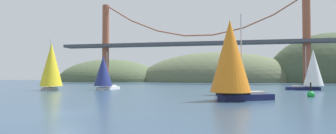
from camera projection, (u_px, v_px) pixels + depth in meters
ground_plane at (68, 114)px, 25.02m from camera, size 360.00×360.00×0.00m
headland_left at (110, 81)px, 168.67m from camera, size 59.72×44.00×24.66m
headland_right at (333, 82)px, 143.78m from camera, size 63.03×44.00×47.95m
headland_center at (217, 82)px, 155.68m from camera, size 84.71×44.00×30.95m
suspension_bridge at (199, 43)px, 118.21m from camera, size 115.06×6.00×33.36m
sailboat_white_mainsail at (312, 69)px, 66.41m from camera, size 7.96×4.36×9.71m
sailboat_crimson_sail at (224, 72)px, 49.22m from camera, size 6.46×5.99×7.91m
sailboat_orange_sail at (231, 58)px, 37.90m from camera, size 9.17×7.50×11.09m
sailboat_yellow_sail at (51, 66)px, 65.49m from camera, size 8.80×9.14×11.42m
sailboat_navy_sail at (104, 72)px, 67.33m from camera, size 4.67×8.23×8.62m
channel_buoy at (311, 94)px, 44.90m from camera, size 1.10×1.10×2.64m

